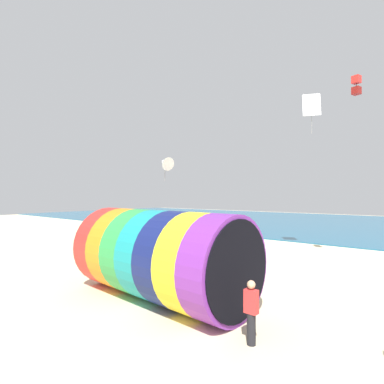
% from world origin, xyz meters
% --- Properties ---
extents(ground_plane, '(120.00, 120.00, 0.00)m').
position_xyz_m(ground_plane, '(0.00, 0.00, 0.00)').
color(ground_plane, beige).
extents(sea, '(120.00, 40.00, 0.10)m').
position_xyz_m(sea, '(0.00, 37.32, 0.05)').
color(sea, '#236084').
rests_on(sea, ground).
extents(giant_inflatable_tube, '(7.57, 3.91, 3.46)m').
position_xyz_m(giant_inflatable_tube, '(-0.70, 0.21, 1.73)').
color(giant_inflatable_tube, red).
rests_on(giant_inflatable_tube, ground).
extents(kite_handler, '(0.37, 0.24, 1.74)m').
position_xyz_m(kite_handler, '(3.74, -0.72, 0.89)').
color(kite_handler, black).
rests_on(kite_handler, ground).
extents(kite_white_diamond, '(1.25, 0.93, 2.77)m').
position_xyz_m(kite_white_diamond, '(1.13, 12.82, 10.16)').
color(kite_white_diamond, white).
extents(kite_white_delta, '(1.20, 1.04, 1.63)m').
position_xyz_m(kite_white_delta, '(-5.04, 4.91, 6.01)').
color(kite_white_delta, white).
extents(kite_red_box, '(0.49, 0.49, 1.12)m').
position_xyz_m(kite_red_box, '(4.21, 10.78, 10.22)').
color(kite_red_box, red).
extents(bystander_near_water, '(0.41, 0.41, 1.62)m').
position_xyz_m(bystander_near_water, '(-6.64, 12.83, 0.82)').
color(bystander_near_water, black).
rests_on(bystander_near_water, ground).
extents(bystander_mid_beach, '(0.42, 0.38, 1.53)m').
position_xyz_m(bystander_mid_beach, '(-6.55, 12.16, 0.77)').
color(bystander_mid_beach, '#726651').
rests_on(bystander_mid_beach, ground).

